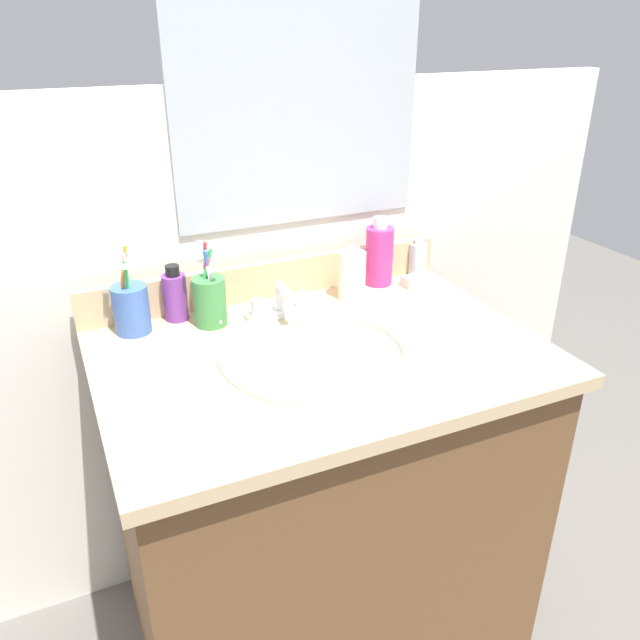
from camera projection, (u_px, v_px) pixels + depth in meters
ground_plane at (322, 622)px, 1.65m from camera, size 6.00×6.00×0.00m
vanity_cabinet at (322, 507)px, 1.48m from camera, size 0.87×0.58×0.78m
countertop at (322, 356)px, 1.30m from camera, size 0.91×0.63×0.03m
backsplash at (270, 279)px, 1.53m from camera, size 0.91×0.02×0.09m
back_wall at (264, 343)px, 1.67m from camera, size 2.01×0.04×1.30m
mirror_panel at (299, 100)px, 1.42m from camera, size 0.60×0.01×0.56m
sink_basin at (316, 366)px, 1.30m from camera, size 0.40×0.40×0.11m
faucet at (281, 305)px, 1.43m from camera, size 0.16×0.10×0.08m
bottle_gel_clear at (418, 258)px, 1.66m from camera, size 0.05×0.05×0.10m
bottle_cream_purple at (175, 296)px, 1.41m from camera, size 0.05×0.05×0.13m
bottle_lotion_white at (352, 274)px, 1.51m from camera, size 0.07×0.07×0.14m
bottle_soap_pink at (379, 255)px, 1.59m from camera, size 0.07×0.07×0.17m
cup_blue_plastic at (131, 308)px, 1.35m from camera, size 0.08×0.08×0.20m
cup_green at (210, 299)px, 1.38m from camera, size 0.08×0.09×0.19m
soap_bar at (416, 281)px, 1.60m from camera, size 0.06×0.04×0.02m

